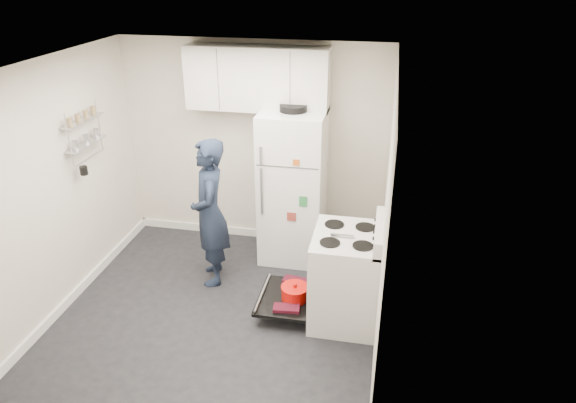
% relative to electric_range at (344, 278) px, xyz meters
% --- Properties ---
extents(room, '(3.21, 3.21, 2.51)m').
position_rel_electric_range_xyz_m(room, '(-1.29, -0.12, 0.74)').
color(room, black).
rests_on(room, ground).
extents(electric_range, '(0.66, 0.76, 1.10)m').
position_rel_electric_range_xyz_m(electric_range, '(0.00, 0.00, 0.00)').
color(electric_range, silver).
rests_on(electric_range, ground).
extents(open_oven_door, '(0.55, 0.70, 0.22)m').
position_rel_electric_range_xyz_m(open_oven_door, '(-0.55, -0.00, -0.28)').
color(open_oven_door, black).
rests_on(open_oven_door, ground).
extents(refrigerator, '(0.72, 0.74, 1.87)m').
position_rel_electric_range_xyz_m(refrigerator, '(-0.72, 1.10, 0.44)').
color(refrigerator, white).
rests_on(refrigerator, ground).
extents(upper_cabinets, '(1.60, 0.33, 0.70)m').
position_rel_electric_range_xyz_m(upper_cabinets, '(-1.16, 1.28, 1.63)').
color(upper_cabinets, silver).
rests_on(upper_cabinets, room).
extents(wall_shelf_rack, '(0.14, 0.60, 0.61)m').
position_rel_electric_range_xyz_m(wall_shelf_rack, '(-2.78, 0.34, 1.21)').
color(wall_shelf_rack, '#B2B2B7').
rests_on(wall_shelf_rack, room).
extents(person, '(0.58, 0.70, 1.66)m').
position_rel_electric_range_xyz_m(person, '(-1.50, 0.41, 0.36)').
color(person, '#161F32').
rests_on(person, ground).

